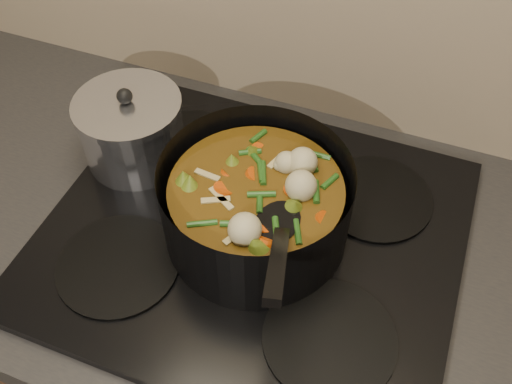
% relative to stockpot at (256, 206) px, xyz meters
% --- Properties ---
extents(counter, '(2.64, 0.64, 0.91)m').
position_rel_stockpot_xyz_m(counter, '(-0.01, 0.00, -0.54)').
color(counter, brown).
rests_on(counter, ground).
extents(stovetop, '(0.62, 0.54, 0.03)m').
position_rel_stockpot_xyz_m(stovetop, '(-0.01, 0.00, -0.07)').
color(stovetop, black).
rests_on(stovetop, counter).
extents(stockpot, '(0.29, 0.36, 0.20)m').
position_rel_stockpot_xyz_m(stockpot, '(0.00, 0.00, 0.00)').
color(stockpot, black).
rests_on(stockpot, stovetop).
extents(saucepan, '(0.17, 0.17, 0.14)m').
position_rel_stockpot_xyz_m(saucepan, '(-0.25, 0.08, -0.00)').
color(saucepan, silver).
rests_on(saucepan, stovetop).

